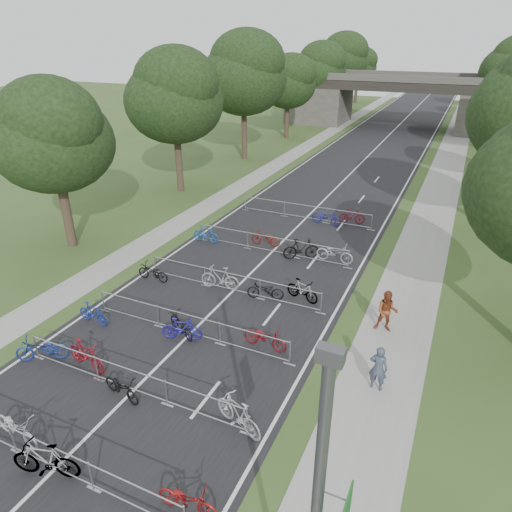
# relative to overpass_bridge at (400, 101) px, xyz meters

# --- Properties ---
(road) EXTENTS (11.00, 140.00, 0.01)m
(road) POSITION_rel_overpass_bridge_xyz_m (0.00, -15.00, -3.53)
(road) COLOR black
(road) RESTS_ON ground
(sidewalk_right) EXTENTS (3.00, 140.00, 0.01)m
(sidewalk_right) POSITION_rel_overpass_bridge_xyz_m (8.00, -15.00, -3.53)
(sidewalk_right) COLOR gray
(sidewalk_right) RESTS_ON ground
(sidewalk_left) EXTENTS (2.00, 140.00, 0.01)m
(sidewalk_left) POSITION_rel_overpass_bridge_xyz_m (-7.50, -15.00, -3.53)
(sidewalk_left) COLOR gray
(sidewalk_left) RESTS_ON ground
(lane_markings) EXTENTS (0.12, 140.00, 0.00)m
(lane_markings) POSITION_rel_overpass_bridge_xyz_m (0.00, -15.00, -3.53)
(lane_markings) COLOR silver
(lane_markings) RESTS_ON ground
(overpass_bridge) EXTENTS (31.00, 8.00, 7.05)m
(overpass_bridge) POSITION_rel_overpass_bridge_xyz_m (0.00, 0.00, 0.00)
(overpass_bridge) COLOR #3F3C38
(overpass_bridge) RESTS_ON ground
(tree_left_0) EXTENTS (6.72, 6.72, 10.25)m
(tree_left_0) POSITION_rel_overpass_bridge_xyz_m (-11.39, -49.07, 2.96)
(tree_left_0) COLOR #33261C
(tree_left_0) RESTS_ON ground
(tree_left_1) EXTENTS (7.56, 7.56, 11.53)m
(tree_left_1) POSITION_rel_overpass_bridge_xyz_m (-11.39, -37.07, 3.77)
(tree_left_1) COLOR #33261C
(tree_left_1) RESTS_ON ground
(tree_left_2) EXTENTS (8.40, 8.40, 12.81)m
(tree_left_2) POSITION_rel_overpass_bridge_xyz_m (-11.39, -25.07, 4.58)
(tree_left_2) COLOR #33261C
(tree_left_2) RESTS_ON ground
(tree_left_3) EXTENTS (6.72, 6.72, 10.25)m
(tree_left_3) POSITION_rel_overpass_bridge_xyz_m (-11.39, -13.07, 2.96)
(tree_left_3) COLOR #33261C
(tree_left_3) RESTS_ON ground
(tree_left_4) EXTENTS (7.56, 7.56, 11.53)m
(tree_left_4) POSITION_rel_overpass_bridge_xyz_m (-11.39, -1.07, 3.77)
(tree_left_4) COLOR #33261C
(tree_left_4) RESTS_ON ground
(tree_left_5) EXTENTS (8.40, 8.40, 12.81)m
(tree_left_5) POSITION_rel_overpass_bridge_xyz_m (-11.39, 10.93, 4.58)
(tree_left_5) COLOR #33261C
(tree_left_5) RESTS_ON ground
(tree_right_5) EXTENTS (6.16, 6.16, 9.39)m
(tree_right_5) POSITION_rel_overpass_bridge_xyz_m (13.11, 10.93, 2.41)
(tree_right_5) COLOR #33261C
(tree_right_5) RESTS_ON ground
(tree_left_6) EXTENTS (6.72, 6.72, 10.25)m
(tree_left_6) POSITION_rel_overpass_bridge_xyz_m (-11.39, 22.93, 2.96)
(tree_left_6) COLOR #33261C
(tree_left_6) RESTS_ON ground
(tree_right_6) EXTENTS (7.17, 7.17, 10.93)m
(tree_right_6) POSITION_rel_overpass_bridge_xyz_m (13.11, 22.93, 3.39)
(tree_right_6) COLOR #33261C
(tree_right_6) RESTS_ON ground
(barrier_row_1) EXTENTS (9.70, 0.08, 1.10)m
(barrier_row_1) POSITION_rel_overpass_bridge_xyz_m (0.00, -61.40, -2.99)
(barrier_row_1) COLOR #AAADB2
(barrier_row_1) RESTS_ON ground
(barrier_row_2) EXTENTS (9.70, 0.08, 1.10)m
(barrier_row_2) POSITION_rel_overpass_bridge_xyz_m (0.00, -57.80, -2.99)
(barrier_row_2) COLOR #AAADB2
(barrier_row_2) RESTS_ON ground
(barrier_row_3) EXTENTS (9.70, 0.08, 1.10)m
(barrier_row_3) POSITION_rel_overpass_bridge_xyz_m (0.00, -54.00, -2.99)
(barrier_row_3) COLOR #AAADB2
(barrier_row_3) RESTS_ON ground
(barrier_row_4) EXTENTS (9.70, 0.08, 1.10)m
(barrier_row_4) POSITION_rel_overpass_bridge_xyz_m (0.00, -50.00, -2.99)
(barrier_row_4) COLOR #AAADB2
(barrier_row_4) RESTS_ON ground
(barrier_row_5) EXTENTS (9.70, 0.08, 1.10)m
(barrier_row_5) POSITION_rel_overpass_bridge_xyz_m (0.00, -45.00, -2.99)
(barrier_row_5) COLOR #AAADB2
(barrier_row_5) RESTS_ON ground
(barrier_row_6) EXTENTS (9.70, 0.08, 1.10)m
(barrier_row_6) POSITION_rel_overpass_bridge_xyz_m (0.00, -39.00, -2.99)
(barrier_row_6) COLOR #AAADB2
(barrier_row_6) RESTS_ON ground
(bike_5) EXTENTS (2.07, 0.93, 1.05)m
(bike_5) POSITION_rel_overpass_bridge_xyz_m (-1.85, -61.01, -3.01)
(bike_5) COLOR #B3B2BA
(bike_5) RESTS_ON ground
(bike_6) EXTENTS (2.16, 1.15, 1.25)m
(bike_6) POSITION_rel_overpass_bridge_xyz_m (0.01, -61.57, -2.91)
(bike_6) COLOR #AAADB2
(bike_6) RESTS_ON ground
(bike_7) EXTENTS (1.80, 0.74, 0.93)m
(bike_7) POSITION_rel_overpass_bridge_xyz_m (4.30, -60.83, -3.07)
(bike_7) COLOR maroon
(bike_7) RESTS_ON ground
(bike_8) EXTENTS (2.09, 1.68, 1.06)m
(bike_8) POSITION_rel_overpass_bridge_xyz_m (-4.30, -57.79, -3.00)
(bike_8) COLOR navy
(bike_8) RESTS_ON ground
(bike_9) EXTENTS (2.11, 0.90, 1.23)m
(bike_9) POSITION_rel_overpass_bridge_xyz_m (-2.38, -57.41, -2.92)
(bike_9) COLOR maroon
(bike_9) RESTS_ON ground
(bike_10) EXTENTS (1.84, 0.96, 0.92)m
(bike_10) POSITION_rel_overpass_bridge_xyz_m (-0.12, -58.13, -3.07)
(bike_10) COLOR black
(bike_10) RESTS_ON ground
(bike_11) EXTENTS (2.12, 1.27, 1.23)m
(bike_11) POSITION_rel_overpass_bridge_xyz_m (4.24, -57.68, -2.92)
(bike_11) COLOR #B5B3BB
(bike_11) RESTS_ON ground
(bike_12) EXTENTS (1.74, 0.60, 1.03)m
(bike_12) POSITION_rel_overpass_bridge_xyz_m (-4.30, -54.97, -3.02)
(bike_12) COLOR navy
(bike_12) RESTS_ON ground
(bike_13) EXTENTS (1.89, 1.39, 0.95)m
(bike_13) POSITION_rel_overpass_bridge_xyz_m (-0.32, -54.07, -3.06)
(bike_13) COLOR black
(bike_13) RESTS_ON ground
(bike_14) EXTENTS (1.82, 1.00, 1.06)m
(bike_14) POSITION_rel_overpass_bridge_xyz_m (-0.09, -54.35, -3.01)
(bike_14) COLOR #221C9A
(bike_14) RESTS_ON ground
(bike_15) EXTENTS (1.96, 0.78, 1.01)m
(bike_15) POSITION_rel_overpass_bridge_xyz_m (3.31, -53.40, -3.03)
(bike_15) COLOR maroon
(bike_15) RESTS_ON ground
(bike_16) EXTENTS (1.82, 0.64, 0.95)m
(bike_16) POSITION_rel_overpass_bridge_xyz_m (-4.30, -50.63, -3.06)
(bike_16) COLOR black
(bike_16) RESTS_ON ground
(bike_17) EXTENTS (2.12, 0.84, 1.24)m
(bike_17) POSITION_rel_overpass_bridge_xyz_m (-0.70, -49.91, -2.91)
(bike_17) COLOR gray
(bike_17) RESTS_ON ground
(bike_18) EXTENTS (1.89, 1.07, 0.94)m
(bike_18) POSITION_rel_overpass_bridge_xyz_m (1.77, -49.89, -3.06)
(bike_18) COLOR black
(bike_18) RESTS_ON ground
(bike_19) EXTENTS (1.86, 0.98, 1.07)m
(bike_19) POSITION_rel_overpass_bridge_xyz_m (3.43, -49.23, -3.00)
(bike_19) COLOR #AAADB2
(bike_19) RESTS_ON ground
(bike_20) EXTENTS (1.77, 0.51, 1.06)m
(bike_20) POSITION_rel_overpass_bridge_xyz_m (-4.30, -45.19, -3.00)
(bike_20) COLOR #1C4E9D
(bike_20) RESTS_ON ground
(bike_21) EXTENTS (1.87, 0.70, 0.97)m
(bike_21) POSITION_rel_overpass_bridge_xyz_m (-0.72, -44.12, -3.05)
(bike_21) COLOR maroon
(bike_21) RESTS_ON ground
(bike_22) EXTENTS (2.08, 1.59, 1.25)m
(bike_22) POSITION_rel_overpass_bridge_xyz_m (1.84, -44.96, -2.91)
(bike_22) COLOR black
(bike_22) RESTS_ON ground
(bike_23) EXTENTS (2.13, 0.78, 1.11)m
(bike_23) POSITION_rel_overpass_bridge_xyz_m (3.69, -44.56, -2.98)
(bike_23) COLOR #9E9DA5
(bike_23) RESTS_ON ground
(bike_26) EXTENTS (2.15, 0.96, 1.09)m
(bike_26) POSITION_rel_overpass_bridge_xyz_m (1.62, -39.27, -2.99)
(bike_26) COLOR navy
(bike_26) RESTS_ON ground
(bike_27) EXTENTS (1.82, 0.89, 1.05)m
(bike_27) POSITION_rel_overpass_bridge_xyz_m (3.12, -38.33, -3.01)
(bike_27) COLOR maroon
(bike_27) RESTS_ON ground
(pedestrian_a) EXTENTS (0.69, 0.48, 1.81)m
(pedestrian_a) POSITION_rel_overpass_bridge_xyz_m (7.92, -53.91, -2.63)
(pedestrian_a) COLOR #363E51
(pedestrian_a) RESTS_ON ground
(pedestrian_b) EXTENTS (1.01, 0.84, 1.90)m
(pedestrian_b) POSITION_rel_overpass_bridge_xyz_m (7.53, -50.11, -2.59)
(pedestrian_b) COLOR brown
(pedestrian_b) RESTS_ON ground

